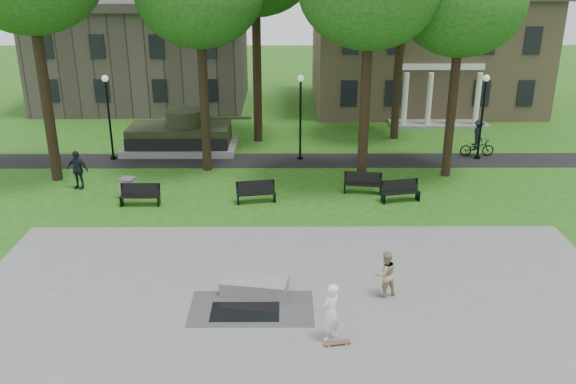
# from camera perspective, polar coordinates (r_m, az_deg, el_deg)

# --- Properties ---
(ground) EXTENTS (120.00, 120.00, 0.00)m
(ground) POSITION_cam_1_polar(r_m,az_deg,el_deg) (22.97, 0.64, -6.40)
(ground) COLOR #1D5313
(ground) RESTS_ON ground
(plaza) EXTENTS (22.00, 16.00, 0.02)m
(plaza) POSITION_cam_1_polar(r_m,az_deg,el_deg) (18.68, 0.90, -13.47)
(plaza) COLOR gray
(plaza) RESTS_ON ground
(footpath) EXTENTS (44.00, 2.60, 0.01)m
(footpath) POSITION_cam_1_polar(r_m,az_deg,el_deg) (34.07, 0.31, 2.96)
(footpath) COLOR black
(footpath) RESTS_ON ground
(building_right) EXTENTS (17.00, 12.00, 8.60)m
(building_right) POSITION_cam_1_polar(r_m,az_deg,el_deg) (47.93, 12.50, 13.10)
(building_right) COLOR #9E8460
(building_right) RESTS_ON ground
(building_left) EXTENTS (15.00, 10.00, 7.20)m
(building_left) POSITION_cam_1_polar(r_m,az_deg,el_deg) (48.57, -13.28, 12.25)
(building_left) COLOR #4C443D
(building_left) RESTS_ON ground
(tree_3) EXTENTS (6.00, 6.00, 11.19)m
(tree_3) POSITION_cam_1_polar(r_m,az_deg,el_deg) (31.09, 15.97, 16.62)
(tree_3) COLOR black
(tree_3) RESTS_ON ground
(lamp_left) EXTENTS (0.36, 0.36, 4.73)m
(lamp_left) POSITION_cam_1_polar(r_m,az_deg,el_deg) (34.95, -16.45, 7.31)
(lamp_left) COLOR black
(lamp_left) RESTS_ON ground
(lamp_mid) EXTENTS (0.36, 0.36, 4.73)m
(lamp_mid) POSITION_cam_1_polar(r_m,az_deg,el_deg) (33.61, 1.17, 7.64)
(lamp_mid) COLOR black
(lamp_mid) RESTS_ON ground
(lamp_right) EXTENTS (0.36, 0.36, 4.73)m
(lamp_right) POSITION_cam_1_polar(r_m,az_deg,el_deg) (35.31, 17.76, 7.31)
(lamp_right) COLOR black
(lamp_right) RESTS_ON ground
(tank_monument) EXTENTS (7.45, 3.40, 2.40)m
(tank_monument) POSITION_cam_1_polar(r_m,az_deg,el_deg) (36.25, -10.03, 5.16)
(tank_monument) COLOR gray
(tank_monument) RESTS_ON ground
(puddle) EXTENTS (2.20, 1.20, 0.00)m
(puddle) POSITION_cam_1_polar(r_m,az_deg,el_deg) (19.89, -4.04, -11.12)
(puddle) COLOR black
(puddle) RESTS_ON plaza
(concrete_block) EXTENTS (2.34, 1.36, 0.45)m
(concrete_block) POSITION_cam_1_polar(r_m,az_deg,el_deg) (20.86, -3.14, -8.73)
(concrete_block) COLOR gray
(concrete_block) RESTS_ON plaza
(skateboard) EXTENTS (0.80, 0.34, 0.07)m
(skateboard) POSITION_cam_1_polar(r_m,az_deg,el_deg) (18.42, 4.60, -13.93)
(skateboard) COLOR brown
(skateboard) RESTS_ON plaza
(skateboarder) EXTENTS (0.79, 0.77, 1.83)m
(skateboarder) POSITION_cam_1_polar(r_m,az_deg,el_deg) (18.16, 4.03, -11.14)
(skateboarder) COLOR white
(skateboarder) RESTS_ON plaza
(friend_watching) EXTENTS (0.96, 0.86, 1.62)m
(friend_watching) POSITION_cam_1_polar(r_m,az_deg,el_deg) (20.58, 9.08, -7.56)
(friend_watching) COLOR tan
(friend_watching) RESTS_ON plaza
(pedestrian_walker) EXTENTS (1.21, 0.74, 1.92)m
(pedestrian_walker) POSITION_cam_1_polar(r_m,az_deg,el_deg) (31.37, -19.11, 1.99)
(pedestrian_walker) COLOR black
(pedestrian_walker) RESTS_ON ground
(cyclist) EXTENTS (1.95, 1.11, 2.14)m
(cyclist) POSITION_cam_1_polar(r_m,az_deg,el_deg) (36.27, 17.33, 4.56)
(cyclist) COLOR black
(cyclist) RESTS_ON ground
(park_bench_0) EXTENTS (1.80, 0.52, 1.00)m
(park_bench_0) POSITION_cam_1_polar(r_m,az_deg,el_deg) (28.58, -13.66, -0.19)
(park_bench_0) COLOR black
(park_bench_0) RESTS_ON ground
(park_bench_1) EXTENTS (1.85, 0.84, 1.00)m
(park_bench_1) POSITION_cam_1_polar(r_m,az_deg,el_deg) (28.15, -2.99, 0.07)
(park_bench_1) COLOR black
(park_bench_1) RESTS_ON ground
(park_bench_2) EXTENTS (1.85, 0.77, 1.00)m
(park_bench_2) POSITION_cam_1_polar(r_m,az_deg,el_deg) (29.45, 6.98, 0.91)
(park_bench_2) COLOR black
(park_bench_2) RESTS_ON ground
(park_bench_3) EXTENTS (1.85, 0.87, 1.00)m
(park_bench_3) POSITION_cam_1_polar(r_m,az_deg,el_deg) (28.71, 10.49, 0.16)
(park_bench_3) COLOR black
(park_bench_3) RESTS_ON ground
(trash_bin) EXTENTS (0.81, 0.81, 0.96)m
(trash_bin) POSITION_cam_1_polar(r_m,az_deg,el_deg) (29.62, -14.77, 0.39)
(trash_bin) COLOR gray
(trash_bin) RESTS_ON ground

